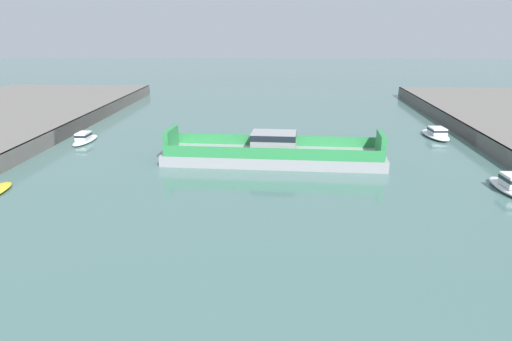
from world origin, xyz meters
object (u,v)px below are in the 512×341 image
at_px(moored_boat_near_left, 510,185).
at_px(moored_boat_upstream_a, 84,138).
at_px(moored_boat_far_right, 436,134).
at_px(chain_ferry, 274,153).

height_order(moored_boat_near_left, moored_boat_upstream_a, moored_boat_near_left).
bearing_deg(moored_boat_far_right, moored_boat_upstream_a, -173.35).
xyz_separation_m(moored_boat_near_left, moored_boat_far_right, (-0.20, 21.28, -0.10)).
distance_m(chain_ferry, moored_boat_far_right, 23.76).
xyz_separation_m(chain_ferry, moored_boat_far_right, (19.90, 12.98, -0.51)).
bearing_deg(moored_boat_far_right, moored_boat_near_left, -89.46).
distance_m(chain_ferry, moored_boat_near_left, 21.75).
xyz_separation_m(chain_ferry, moored_boat_upstream_a, (-22.73, 8.01, -0.52)).
height_order(moored_boat_far_right, moored_boat_upstream_a, moored_boat_far_right).
bearing_deg(chain_ferry, moored_boat_far_right, 33.11).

